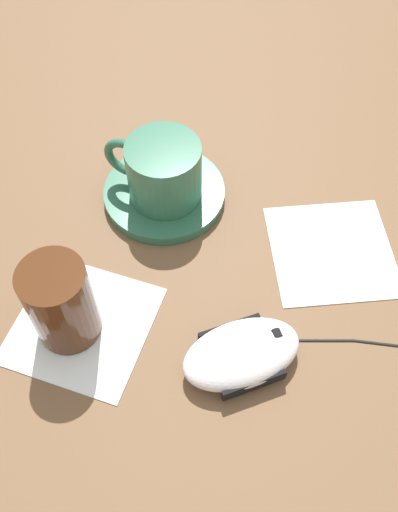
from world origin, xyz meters
The scene contains 7 objects.
ground_plane centered at (0.00, 0.00, 0.00)m, with size 3.00×3.00×0.00m, color brown.
saucer centered at (0.10, 0.10, 0.01)m, with size 0.14×0.14×0.01m, color #2D664C.
coffee_cup centered at (0.10, 0.10, 0.05)m, with size 0.08×0.12×0.07m.
computer_mouse centered at (-0.03, -0.08, 0.02)m, with size 0.14×0.13×0.03m.
napkin_under_glass centered at (-0.08, 0.07, 0.00)m, with size 0.13×0.13×0.00m, color white.
drinking_glass centered at (-0.09, 0.08, 0.05)m, with size 0.06×0.06×0.10m, color #4C2814.
napkin_spare centered at (0.14, -0.10, 0.00)m, with size 0.13×0.13×0.00m, color white.
Camera 1 is at (-0.24, -0.17, 0.52)m, focal length 40.00 mm.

